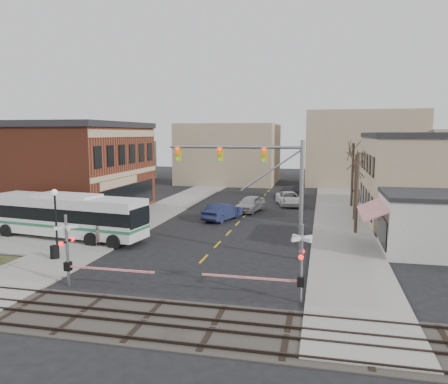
% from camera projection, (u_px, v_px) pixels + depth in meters
% --- Properties ---
extents(ground, '(160.00, 160.00, 0.00)m').
position_uv_depth(ground, '(195.00, 268.00, 27.49)').
color(ground, black).
rests_on(ground, ground).
extents(sidewalk_west, '(5.00, 60.00, 0.12)m').
position_uv_depth(sidewalk_west, '(165.00, 208.00, 48.89)').
color(sidewalk_west, gray).
rests_on(sidewalk_west, ground).
extents(sidewalk_east, '(5.00, 60.00, 0.12)m').
position_uv_depth(sidewalk_east, '(340.00, 215.00, 44.73)').
color(sidewalk_east, gray).
rests_on(sidewalk_east, ground).
extents(ballast_strip, '(160.00, 5.00, 0.06)m').
position_uv_depth(ballast_strip, '(145.00, 320.00, 19.75)').
color(ballast_strip, '#332D28').
rests_on(ballast_strip, ground).
extents(rail_tracks, '(160.00, 3.91, 0.14)m').
position_uv_depth(rail_tracks, '(145.00, 318.00, 19.74)').
color(rail_tracks, '#2D231E').
rests_on(rail_tracks, ground).
extents(brick_building, '(30.40, 15.40, 9.60)m').
position_uv_depth(brick_building, '(2.00, 166.00, 48.22)').
color(brick_building, brown).
rests_on(brick_building, ground).
extents(awning_shop, '(9.74, 6.20, 4.30)m').
position_uv_depth(awning_shop, '(443.00, 224.00, 30.46)').
color(awning_shop, beige).
rests_on(awning_shop, ground).
extents(tree_east_a, '(0.28, 0.28, 6.75)m').
position_uv_depth(tree_east_a, '(357.00, 193.00, 36.32)').
color(tree_east_a, '#382B21').
rests_on(tree_east_a, sidewalk_east).
extents(tree_east_b, '(0.28, 0.28, 6.30)m').
position_uv_depth(tree_east_b, '(355.00, 187.00, 42.08)').
color(tree_east_b, '#382B21').
rests_on(tree_east_b, sidewalk_east).
extents(tree_east_c, '(0.28, 0.28, 7.20)m').
position_uv_depth(tree_east_c, '(352.00, 175.00, 49.71)').
color(tree_east_c, '#382B21').
rests_on(tree_east_c, sidewalk_east).
extents(transit_bus, '(13.62, 4.72, 3.44)m').
position_uv_depth(transit_bus, '(67.00, 215.00, 34.83)').
color(transit_bus, silver).
rests_on(transit_bus, ground).
extents(traffic_signal_mast, '(9.17, 0.30, 8.00)m').
position_uv_depth(traffic_signal_mast, '(263.00, 174.00, 29.08)').
color(traffic_signal_mast, gray).
rests_on(traffic_signal_mast, ground).
extents(rr_crossing_west, '(5.60, 1.36, 4.00)m').
position_uv_depth(rr_crossing_west, '(74.00, 251.00, 23.99)').
color(rr_crossing_west, gray).
rests_on(rr_crossing_west, ground).
extents(rr_crossing_east, '(5.60, 1.36, 4.00)m').
position_uv_depth(rr_crossing_east, '(293.00, 264.00, 21.67)').
color(rr_crossing_east, gray).
rests_on(rr_crossing_east, ground).
extents(street_lamp, '(0.44, 0.44, 4.47)m').
position_uv_depth(street_lamp, '(55.00, 208.00, 30.26)').
color(street_lamp, black).
rests_on(street_lamp, sidewalk_west).
extents(trash_bin, '(0.60, 0.60, 0.85)m').
position_uv_depth(trash_bin, '(55.00, 252.00, 29.15)').
color(trash_bin, black).
rests_on(trash_bin, sidewalk_west).
extents(car_a, '(3.08, 5.36, 1.72)m').
position_uv_depth(car_a, '(250.00, 204.00, 47.18)').
color(car_a, '#B9BABE').
rests_on(car_a, ground).
extents(car_b, '(3.24, 5.37, 1.67)m').
position_uv_depth(car_b, '(223.00, 212.00, 42.57)').
color(car_b, '#1A2041').
rests_on(car_b, ground).
extents(car_c, '(3.90, 6.09, 1.56)m').
position_uv_depth(car_c, '(289.00, 199.00, 51.39)').
color(car_c, silver).
rests_on(car_c, ground).
extents(car_d, '(3.99, 5.46, 1.47)m').
position_uv_depth(car_d, '(289.00, 192.00, 57.15)').
color(car_d, '#3A3A3E').
rests_on(car_d, ground).
extents(pedestrian_near, '(0.55, 0.65, 1.53)m').
position_uv_depth(pedestrian_near, '(98.00, 236.00, 32.22)').
color(pedestrian_near, '#4E403E').
rests_on(pedestrian_near, sidewalk_west).
extents(pedestrian_far, '(0.91, 0.92, 1.50)m').
position_uv_depth(pedestrian_far, '(99.00, 220.00, 38.09)').
color(pedestrian_far, '#3A4965').
rests_on(pedestrian_far, sidewalk_west).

